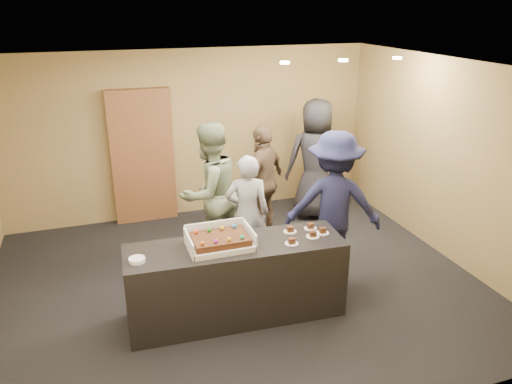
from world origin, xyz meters
TOP-DOWN VIEW (x-y plane):
  - room at (0.00, 0.00)m, footprint 6.04×6.00m
  - serving_counter at (-0.20, -0.65)m, footprint 2.44×0.84m
  - storage_cabinet at (-0.82, 2.41)m, footprint 0.97×0.15m
  - cake_box at (-0.37, -0.63)m, footprint 0.69×0.48m
  - sheet_cake at (-0.37, -0.65)m, footprint 0.59×0.41m
  - plate_stack at (-1.26, -0.69)m, footprint 0.17×0.17m
  - slice_a at (0.38, -0.83)m, footprint 0.15×0.15m
  - slice_b at (0.48, -0.55)m, footprint 0.15×0.15m
  - slice_c at (0.68, -0.74)m, footprint 0.15×0.15m
  - slice_d at (0.74, -0.54)m, footprint 0.15×0.15m
  - slice_e at (0.82, -0.70)m, footprint 0.15×0.15m
  - person_server_grey at (0.26, 0.36)m, footprint 0.65×0.51m
  - person_sage_man at (-0.13, 0.79)m, footprint 1.16×1.07m
  - person_navy_man at (1.28, -0.07)m, footprint 1.41×1.13m
  - person_brown_extra at (0.80, 1.26)m, footprint 1.04×0.97m
  - person_dark_suit at (1.84, 1.66)m, footprint 1.05×0.78m
  - ceiling_spotlights at (1.60, 0.50)m, footprint 1.72×0.12m

SIDE VIEW (x-z plane):
  - serving_counter at x=-0.20m, z-range 0.00..0.90m
  - person_server_grey at x=0.26m, z-range 0.00..1.58m
  - person_brown_extra at x=0.80m, z-range 0.00..1.72m
  - plate_stack at x=-1.26m, z-range 0.90..0.94m
  - slice_a at x=0.38m, z-range 0.89..0.96m
  - slice_b at x=0.48m, z-range 0.89..0.96m
  - slice_c at x=0.68m, z-range 0.89..0.96m
  - slice_d at x=0.74m, z-range 0.89..0.96m
  - slice_e at x=0.82m, z-range 0.89..0.96m
  - cake_box at x=-0.37m, z-range 0.84..1.05m
  - person_navy_man at x=1.28m, z-range 0.00..1.91m
  - person_sage_man at x=-0.13m, z-range 0.00..1.93m
  - person_dark_suit at x=1.84m, z-range 0.00..1.96m
  - sheet_cake at x=-0.37m, z-range 0.94..1.05m
  - storage_cabinet at x=-0.82m, z-range 0.00..2.14m
  - room at x=0.00m, z-range 0.00..2.70m
  - ceiling_spotlights at x=1.60m, z-range 2.66..2.69m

